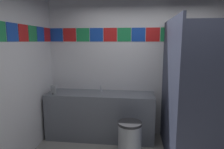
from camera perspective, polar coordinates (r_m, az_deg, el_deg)
name	(u,v)px	position (r m, az deg, el deg)	size (l,w,h in m)	color
wall_back	(145,64)	(3.96, 9.27, 2.91)	(3.77, 0.09, 2.80)	silver
wall_side	(0,76)	(2.99, -29.23, -0.27)	(0.09, 3.04, 2.80)	silver
vanity_counter	(100,115)	(3.93, -3.29, -11.46)	(2.02, 0.57, 0.88)	slate
faucet_center	(101,89)	(3.87, -3.12, -4.24)	(0.04, 0.10, 0.14)	silver
soap_dispenser	(54,90)	(3.87, -16.24, -4.22)	(0.09, 0.09, 0.16)	gray
stall_divider	(184,95)	(3.05, 19.72, -5.48)	(0.92, 1.52, 2.19)	#33384C
toilet	(195,129)	(4.00, 22.45, -14.02)	(0.39, 0.49, 0.74)	white
trash_bin	(130,140)	(3.34, 5.06, -18.16)	(0.38, 0.38, 0.61)	#999EA3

